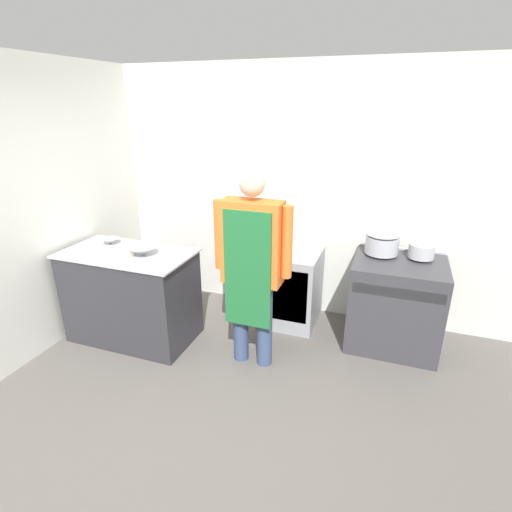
# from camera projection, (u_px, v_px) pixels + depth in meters

# --- Properties ---
(ground_plane) EXTENTS (14.00, 14.00, 0.00)m
(ground_plane) POSITION_uv_depth(u_px,v_px,m) (189.00, 431.00, 2.98)
(ground_plane) COLOR #5B5651
(wall_back) EXTENTS (8.00, 0.05, 2.70)m
(wall_back) POSITION_uv_depth(u_px,v_px,m) (278.00, 193.00, 4.42)
(wall_back) COLOR silver
(wall_back) RESTS_ON ground_plane
(wall_left) EXTENTS (0.05, 8.00, 2.70)m
(wall_left) POSITION_uv_depth(u_px,v_px,m) (63.00, 204.00, 3.96)
(wall_left) COLOR silver
(wall_left) RESTS_ON ground_plane
(prep_counter) EXTENTS (1.28, 0.70, 0.94)m
(prep_counter) POSITION_uv_depth(u_px,v_px,m) (132.00, 295.00, 4.03)
(prep_counter) COLOR #2D2D33
(prep_counter) RESTS_ON ground_plane
(stove) EXTENTS (0.86, 0.73, 0.91)m
(stove) POSITION_uv_depth(u_px,v_px,m) (395.00, 303.00, 3.93)
(stove) COLOR #38383D
(stove) RESTS_ON ground_plane
(fridge_unit) EXTENTS (0.62, 0.62, 0.81)m
(fridge_unit) POSITION_uv_depth(u_px,v_px,m) (289.00, 287.00, 4.36)
(fridge_unit) COLOR #93999E
(fridge_unit) RESTS_ON ground_plane
(person_cook) EXTENTS (0.70, 0.24, 1.79)m
(person_cook) POSITION_uv_depth(u_px,v_px,m) (252.00, 260.00, 3.42)
(person_cook) COLOR #38476B
(person_cook) RESTS_ON ground_plane
(mixing_bowl) EXTENTS (0.28, 0.28, 0.08)m
(mixing_bowl) POSITION_uv_depth(u_px,v_px,m) (142.00, 251.00, 3.78)
(mixing_bowl) COLOR #B2B5BC
(mixing_bowl) RESTS_ON prep_counter
(small_bowl) EXTENTS (0.18, 0.18, 0.06)m
(small_bowl) POSITION_uv_depth(u_px,v_px,m) (110.00, 241.00, 4.09)
(small_bowl) COLOR #B2B5BC
(small_bowl) RESTS_ON prep_counter
(plastic_tub) EXTENTS (0.13, 0.13, 0.08)m
(plastic_tub) POSITION_uv_depth(u_px,v_px,m) (124.00, 254.00, 3.71)
(plastic_tub) COLOR silver
(plastic_tub) RESTS_ON prep_counter
(stock_pot) EXTENTS (0.32, 0.32, 0.22)m
(stock_pot) POSITION_uv_depth(u_px,v_px,m) (382.00, 242.00, 3.90)
(stock_pot) COLOR #B2B5BC
(stock_pot) RESTS_ON stove
(sauce_pot) EXTENTS (0.24, 0.24, 0.13)m
(sauce_pot) POSITION_uv_depth(u_px,v_px,m) (421.00, 251.00, 3.80)
(sauce_pot) COLOR #B2B5BC
(sauce_pot) RESTS_ON stove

